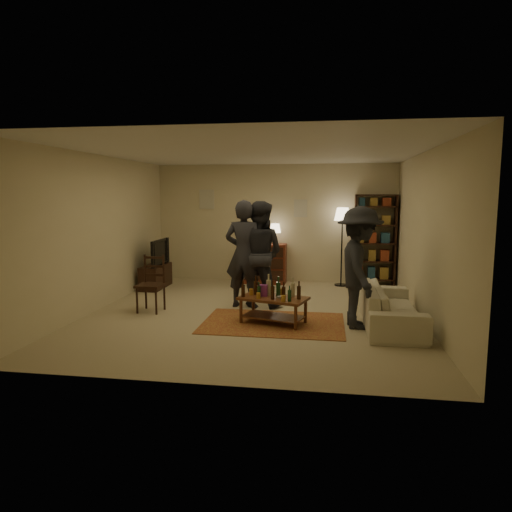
% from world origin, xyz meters
% --- Properties ---
extents(floor, '(6.00, 6.00, 0.00)m').
position_xyz_m(floor, '(0.00, 0.00, 0.00)').
color(floor, '#C6B793').
rests_on(floor, ground).
extents(room_shell, '(6.00, 6.00, 6.00)m').
position_xyz_m(room_shell, '(-0.65, 2.98, 1.81)').
color(room_shell, beige).
rests_on(room_shell, ground).
extents(rug, '(2.20, 1.50, 0.01)m').
position_xyz_m(rug, '(0.40, -0.57, 0.01)').
color(rug, maroon).
rests_on(rug, ground).
extents(coffee_table, '(1.15, 0.83, 0.76)m').
position_xyz_m(coffee_table, '(0.39, -0.57, 0.38)').
color(coffee_table, brown).
rests_on(coffee_table, ground).
extents(dining_chair, '(0.45, 0.45, 0.99)m').
position_xyz_m(dining_chair, '(-1.77, -0.10, 0.52)').
color(dining_chair, black).
rests_on(dining_chair, ground).
extents(tv_stand, '(0.40, 1.00, 1.06)m').
position_xyz_m(tv_stand, '(-2.44, 1.80, 0.38)').
color(tv_stand, black).
rests_on(tv_stand, ground).
extents(dresser, '(1.00, 0.50, 1.36)m').
position_xyz_m(dresser, '(-0.19, 2.71, 0.48)').
color(dresser, maroon).
rests_on(dresser, ground).
extents(bookshelf, '(0.90, 0.34, 2.02)m').
position_xyz_m(bookshelf, '(2.25, 2.78, 1.03)').
color(bookshelf, black).
rests_on(bookshelf, ground).
extents(floor_lamp, '(0.36, 0.36, 1.73)m').
position_xyz_m(floor_lamp, '(1.54, 2.65, 1.47)').
color(floor_lamp, black).
rests_on(floor_lamp, ground).
extents(sofa, '(0.81, 2.08, 0.61)m').
position_xyz_m(sofa, '(2.20, -0.40, 0.30)').
color(sofa, beige).
rests_on(sofa, ground).
extents(person_left, '(0.75, 0.55, 1.92)m').
position_xyz_m(person_left, '(-0.24, 0.42, 0.96)').
color(person_left, '#25252C').
rests_on(person_left, ground).
extents(person_right, '(1.07, 0.93, 1.90)m').
position_xyz_m(person_right, '(0.01, 0.56, 0.95)').
color(person_right, '#27282F').
rests_on(person_right, ground).
extents(person_by_sofa, '(0.80, 1.25, 1.84)m').
position_xyz_m(person_by_sofa, '(1.70, -0.56, 0.92)').
color(person_by_sofa, '#222329').
rests_on(person_by_sofa, ground).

